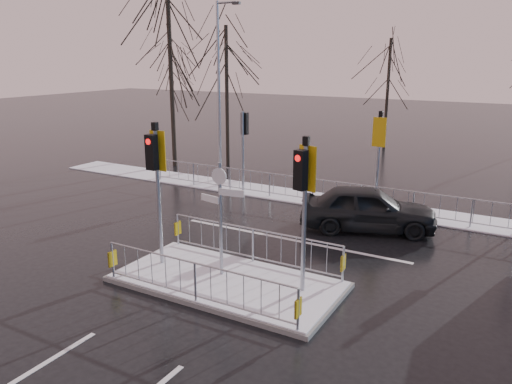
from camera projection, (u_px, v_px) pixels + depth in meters
The scene contains 11 objects.
ground at pixel (227, 284), 13.22m from camera, with size 120.00×120.00×0.00m, color black.
snow_verge at pixel (341, 203), 20.42m from camera, with size 30.00×2.00×0.04m, color silver.
lane_markings at pixel (220, 289), 12.94m from camera, with size 8.00×11.38×0.01m.
traffic_island at pixel (227, 270), 13.13m from camera, with size 6.00×3.04×4.15m.
far_kerb_fixtures at pixel (345, 183), 19.59m from camera, with size 18.00×0.65×3.83m.
car_far_lane at pixel (368, 208), 17.11m from camera, with size 1.84×4.58×1.56m, color black.
tree_near_a at pixel (170, 50), 25.83m from camera, with size 4.75×4.75×8.97m.
tree_near_b at pixel (227, 69), 26.15m from camera, with size 4.00×4.00×7.55m.
tree_near_c at pixel (172, 79), 29.30m from camera, with size 3.50×3.50×6.61m.
tree_far_a at pixel (389, 72), 31.34m from camera, with size 3.75×3.75×7.08m.
street_lamp_left at pixel (220, 86), 23.06m from camera, with size 1.25×0.18×8.20m.
Camera 1 is at (6.65, -10.14, 5.85)m, focal length 35.00 mm.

